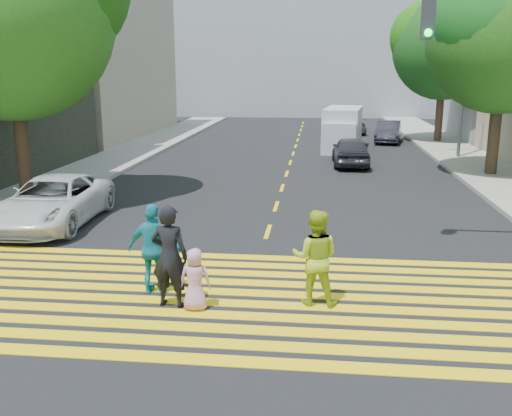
% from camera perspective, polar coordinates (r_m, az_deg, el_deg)
% --- Properties ---
extents(ground, '(120.00, 120.00, 0.00)m').
position_cam_1_polar(ground, '(10.11, -1.90, -11.80)').
color(ground, black).
extents(sidewalk_left, '(3.00, 40.00, 0.15)m').
position_cam_1_polar(sidewalk_left, '(32.82, -11.25, 5.97)').
color(sidewalk_left, gray).
rests_on(sidewalk_left, ground).
extents(sidewalk_right, '(3.00, 60.00, 0.15)m').
position_cam_1_polar(sidewalk_right, '(25.43, 22.61, 2.98)').
color(sidewalk_right, gray).
rests_on(sidewalk_right, ground).
extents(curb_red, '(0.20, 8.00, 0.16)m').
position_cam_1_polar(curb_red, '(17.65, -21.72, -1.29)').
color(curb_red, maroon).
rests_on(curb_red, ground).
extents(crosswalk, '(13.40, 5.30, 0.01)m').
position_cam_1_polar(crosswalk, '(11.26, -0.97, -9.00)').
color(crosswalk, yellow).
rests_on(crosswalk, ground).
extents(lane_line, '(0.12, 34.40, 0.01)m').
position_cam_1_polar(lane_line, '(31.85, 3.87, 5.84)').
color(lane_line, yellow).
rests_on(lane_line, ground).
extents(building_left_tan, '(12.00, 16.00, 10.00)m').
position_cam_1_polar(building_left_tan, '(40.88, -19.37, 13.88)').
color(building_left_tan, tan).
rests_on(building_left_tan, ground).
extents(backdrop_block, '(30.00, 8.00, 12.00)m').
position_cam_1_polar(backdrop_block, '(57.06, 5.14, 15.32)').
color(backdrop_block, gray).
rests_on(backdrop_block, ground).
extents(tree_left, '(8.02, 7.80, 9.36)m').
position_cam_1_polar(tree_left, '(20.21, -23.22, 18.22)').
color(tree_left, '#432E1D').
rests_on(tree_left, ground).
extents(tree_right_near, '(7.94, 7.94, 8.73)m').
position_cam_1_polar(tree_right_near, '(25.37, 23.69, 16.12)').
color(tree_right_near, black).
rests_on(tree_right_near, ground).
extents(tree_right_far, '(7.93, 7.66, 8.70)m').
position_cam_1_polar(tree_right_far, '(36.26, 18.50, 15.45)').
color(tree_right_far, '#311F15').
rests_on(tree_right_far, ground).
extents(pedestrian_man, '(0.77, 0.56, 1.96)m').
position_cam_1_polar(pedestrian_man, '(10.72, -8.64, -4.79)').
color(pedestrian_man, black).
rests_on(pedestrian_man, ground).
extents(pedestrian_woman, '(0.95, 0.77, 1.84)m').
position_cam_1_polar(pedestrian_woman, '(10.77, 5.94, -4.95)').
color(pedestrian_woman, '#A0BE20').
rests_on(pedestrian_woman, ground).
extents(pedestrian_child, '(0.59, 0.39, 1.18)m').
position_cam_1_polar(pedestrian_child, '(10.61, -6.12, -7.12)').
color(pedestrian_child, '#C18BA7').
rests_on(pedestrian_child, ground).
extents(pedestrian_extra, '(1.09, 0.51, 1.82)m').
position_cam_1_polar(pedestrian_extra, '(11.40, -10.14, -4.08)').
color(pedestrian_extra, teal).
rests_on(pedestrian_extra, ground).
extents(white_sedan, '(2.44, 4.99, 1.36)m').
position_cam_1_polar(white_sedan, '(17.27, -19.65, 0.64)').
color(white_sedan, silver).
rests_on(white_sedan, ground).
extents(dark_car_near, '(1.67, 4.02, 1.36)m').
position_cam_1_polar(dark_car_near, '(26.75, 9.45, 5.64)').
color(dark_car_near, '#23232A').
rests_on(dark_car_near, ground).
extents(silver_car, '(2.10, 4.28, 1.20)m').
position_cam_1_polar(silver_car, '(40.62, 9.49, 8.23)').
color(silver_car, gray).
rests_on(silver_car, ground).
extents(dark_car_parked, '(2.01, 4.12, 1.30)m').
position_cam_1_polar(dark_car_parked, '(35.90, 13.08, 7.44)').
color(dark_car_parked, black).
rests_on(dark_car_parked, ground).
extents(white_van, '(2.40, 5.06, 2.30)m').
position_cam_1_polar(white_van, '(31.87, 8.63, 7.69)').
color(white_van, '#BCBCBC').
rests_on(white_van, ground).
extents(street_lamp, '(2.05, 0.64, 9.12)m').
position_cam_1_polar(street_lamp, '(29.68, 19.99, 14.63)').
color(street_lamp, '#5C5D62').
rests_on(street_lamp, ground).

